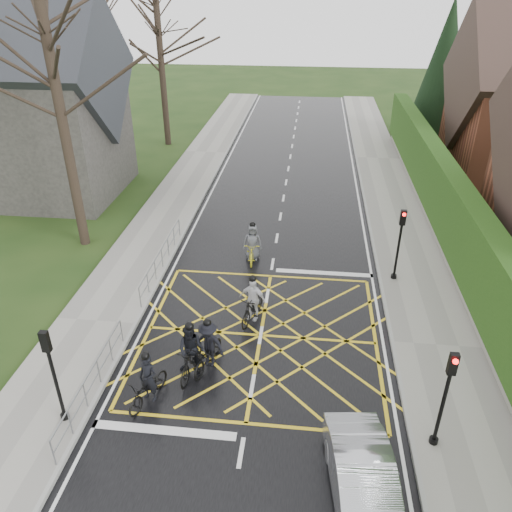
% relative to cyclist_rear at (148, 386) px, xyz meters
% --- Properties ---
extents(ground, '(120.00, 120.00, 0.00)m').
position_rel_cyclist_rear_xyz_m(ground, '(2.96, 3.43, -0.58)').
color(ground, black).
rests_on(ground, ground).
extents(road, '(9.00, 80.00, 0.01)m').
position_rel_cyclist_rear_xyz_m(road, '(2.96, 3.43, -0.57)').
color(road, black).
rests_on(road, ground).
extents(sidewalk_right, '(3.00, 80.00, 0.15)m').
position_rel_cyclist_rear_xyz_m(sidewalk_right, '(8.96, 3.43, -0.50)').
color(sidewalk_right, gray).
rests_on(sidewalk_right, ground).
extents(sidewalk_left, '(3.00, 80.00, 0.15)m').
position_rel_cyclist_rear_xyz_m(sidewalk_left, '(-3.04, 3.43, -0.50)').
color(sidewalk_left, gray).
rests_on(sidewalk_left, ground).
extents(stone_wall, '(0.50, 38.00, 0.70)m').
position_rel_cyclist_rear_xyz_m(stone_wall, '(10.71, 9.43, -0.23)').
color(stone_wall, slate).
rests_on(stone_wall, ground).
extents(hedge, '(0.90, 38.00, 2.80)m').
position_rel_cyclist_rear_xyz_m(hedge, '(10.71, 9.43, 1.52)').
color(hedge, '#1B3E11').
rests_on(hedge, stone_wall).
extents(conifer, '(4.60, 4.60, 10.00)m').
position_rel_cyclist_rear_xyz_m(conifer, '(13.71, 29.43, 4.42)').
color(conifer, black).
rests_on(conifer, ground).
extents(church, '(8.80, 7.80, 11.00)m').
position_rel_cyclist_rear_xyz_m(church, '(-10.57, 15.43, 4.35)').
color(church, '#2D2B28').
rests_on(church, ground).
extents(tree_near, '(9.24, 9.24, 11.44)m').
position_rel_cyclist_rear_xyz_m(tree_near, '(-6.04, 9.43, 7.34)').
color(tree_near, black).
rests_on(tree_near, ground).
extents(tree_mid, '(10.08, 10.08, 12.48)m').
position_rel_cyclist_rear_xyz_m(tree_mid, '(-7.04, 17.43, 8.06)').
color(tree_mid, black).
rests_on(tree_mid, ground).
extents(tree_far, '(8.40, 8.40, 10.40)m').
position_rel_cyclist_rear_xyz_m(tree_far, '(-6.34, 25.43, 6.61)').
color(tree_far, black).
rests_on(tree_far, ground).
extents(railing_south, '(0.05, 5.04, 1.03)m').
position_rel_cyclist_rear_xyz_m(railing_south, '(-1.69, -0.07, 0.20)').
color(railing_south, slate).
rests_on(railing_south, ground).
extents(railing_north, '(0.05, 6.04, 1.03)m').
position_rel_cyclist_rear_xyz_m(railing_north, '(-1.69, 7.43, 0.21)').
color(railing_north, slate).
rests_on(railing_north, ground).
extents(traffic_light_ne, '(0.24, 0.31, 3.21)m').
position_rel_cyclist_rear_xyz_m(traffic_light_ne, '(8.06, 7.62, 1.08)').
color(traffic_light_ne, black).
rests_on(traffic_light_ne, ground).
extents(traffic_light_se, '(0.24, 0.31, 3.21)m').
position_rel_cyclist_rear_xyz_m(traffic_light_se, '(8.06, -0.78, 1.08)').
color(traffic_light_se, black).
rests_on(traffic_light_se, ground).
extents(traffic_light_sw, '(0.24, 0.31, 3.21)m').
position_rel_cyclist_rear_xyz_m(traffic_light_sw, '(-2.14, -1.07, 1.08)').
color(traffic_light_sw, black).
rests_on(traffic_light_sw, ground).
extents(cyclist_rear, '(1.20, 1.93, 1.78)m').
position_rel_cyclist_rear_xyz_m(cyclist_rear, '(0.00, 0.00, 0.00)').
color(cyclist_rear, black).
rests_on(cyclist_rear, ground).
extents(cyclist_back, '(0.94, 1.99, 1.94)m').
position_rel_cyclist_rear_xyz_m(cyclist_back, '(0.99, 1.31, 0.16)').
color(cyclist_back, black).
rests_on(cyclist_back, ground).
extents(cyclist_mid, '(1.20, 1.97, 1.82)m').
position_rel_cyclist_rear_xyz_m(cyclist_mid, '(1.46, 1.70, 0.09)').
color(cyclist_mid, black).
rests_on(cyclist_mid, ground).
extents(cyclist_front, '(1.08, 1.93, 1.86)m').
position_rel_cyclist_rear_xyz_m(cyclist_front, '(2.56, 4.35, 0.11)').
color(cyclist_front, black).
rests_on(cyclist_front, ground).
extents(cyclist_lead, '(0.85, 1.92, 1.82)m').
position_rel_cyclist_rear_xyz_m(cyclist_lead, '(2.04, 8.76, 0.06)').
color(cyclist_lead, gold).
rests_on(cyclist_lead, ground).
extents(car, '(1.91, 4.18, 1.33)m').
position_rel_cyclist_rear_xyz_m(car, '(6.04, -2.67, 0.09)').
color(car, '#ACAEB3').
rests_on(car, ground).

